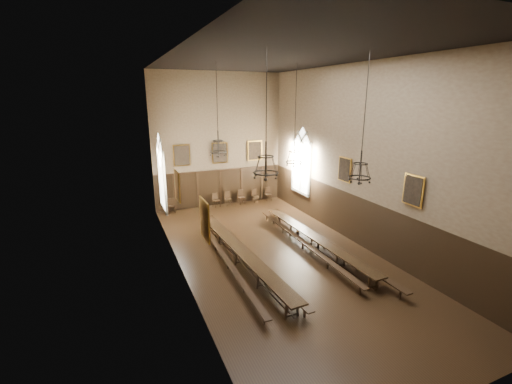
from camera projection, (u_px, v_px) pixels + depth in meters
floor at (278, 256)px, 16.43m from camera, size 9.00×18.00×0.02m
ceiling at (281, 56)px, 14.00m from camera, size 9.00×18.00×0.02m
wall_back at (219, 141)px, 23.19m from camera, size 9.00×0.02×9.00m
wall_front at (472, 239)px, 7.24m from camera, size 9.00×0.02×9.00m
wall_left at (177, 173)px, 13.50m from camera, size 0.02×18.00×9.00m
wall_right at (360, 157)px, 16.93m from camera, size 0.02×18.00×9.00m
wainscot_panelling at (278, 232)px, 16.09m from camera, size 9.00×18.00×2.50m
table_left at (241, 256)px, 15.58m from camera, size 1.18×9.82×0.76m
table_right at (315, 243)px, 17.09m from camera, size 0.84×9.06×0.71m
bench_left_outer at (228, 264)px, 15.17m from camera, size 0.52×9.03×0.41m
bench_left_inner at (248, 256)px, 15.86m from camera, size 0.83×10.17×0.46m
bench_right_inner at (303, 244)px, 17.15m from camera, size 0.45×9.63×0.43m
bench_right_outer at (324, 243)px, 17.13m from camera, size 0.56×10.57×0.48m
chair_0 at (172, 209)px, 22.53m from camera, size 0.43×0.43×0.94m
chair_3 at (216, 203)px, 23.74m from camera, size 0.53×0.53×0.96m
chair_4 at (228, 201)px, 24.05m from camera, size 0.46×0.46×0.97m
chair_5 at (241, 200)px, 24.40m from camera, size 0.47×0.47×0.99m
chair_6 at (255, 198)px, 24.84m from camera, size 0.45×0.45×0.91m
chair_7 at (268, 196)px, 25.26m from camera, size 0.45×0.45×0.95m
chandelier_back_left at (218, 146)px, 16.93m from camera, size 0.85×0.85×4.40m
chandelier_back_right at (294, 156)px, 18.05m from camera, size 0.87×0.87×5.11m
chandelier_front_left at (266, 165)px, 12.39m from camera, size 0.93×0.93×4.44m
chandelier_front_right at (360, 170)px, 13.50m from camera, size 0.87×0.87×4.86m
portrait_back_0 at (182, 155)px, 22.30m from camera, size 1.10×0.12×1.40m
portrait_back_1 at (220, 153)px, 23.29m from camera, size 1.10×0.12×1.40m
portrait_back_2 at (255, 151)px, 24.27m from camera, size 1.10×0.12×1.40m
portrait_left_0 at (177, 186)px, 14.65m from camera, size 0.12×1.00×1.30m
portrait_left_1 at (205, 220)px, 10.67m from camera, size 0.12×1.00×1.30m
portrait_right_0 at (345, 170)px, 17.98m from camera, size 0.12×1.00×1.30m
portrait_right_1 at (413, 190)px, 14.00m from camera, size 0.12×1.00×1.30m
window_right at (301, 161)px, 22.06m from camera, size 0.20×2.20×4.60m
window_left at (161, 172)px, 18.69m from camera, size 0.20×2.20×4.60m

